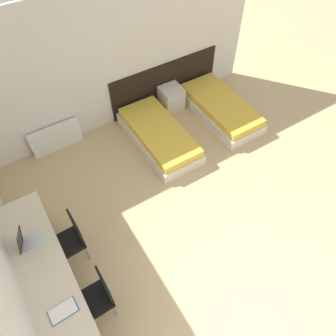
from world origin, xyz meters
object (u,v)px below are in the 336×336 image
bed_near_window (159,136)px  bed_near_door (220,108)px  chair_near_laptop (71,238)px  laptop (27,241)px  nightstand (171,98)px  chair_near_notebook (98,296)px

bed_near_window → bed_near_door: same height
bed_near_door → chair_near_laptop: size_ratio=2.01×
chair_near_laptop → laptop: 0.59m
chair_near_laptop → laptop: laptop is taller
bed_near_door → bed_near_window: bearing=180.0°
bed_near_window → chair_near_laptop: chair_near_laptop is taller
bed_near_door → nightstand: bearing=135.5°
chair_near_laptop → laptop: (-0.49, 0.06, 0.33)m
bed_near_door → chair_near_notebook: size_ratio=2.01×
chair_near_laptop → nightstand: bearing=33.1°
chair_near_notebook → nightstand: bearing=44.9°
bed_near_door → chair_near_notebook: (-3.73, -2.28, 0.34)m
nightstand → chair_near_notebook: bearing=-134.7°
chair_near_notebook → bed_near_door: bearing=31.0°
bed_near_window → bed_near_door: (1.49, 0.00, 0.00)m
nightstand → bed_near_door: bearing=-44.5°
chair_near_laptop → chair_near_notebook: size_ratio=1.00×
bed_near_window → nightstand: (0.74, 0.73, 0.08)m
bed_near_window → laptop: (-2.73, -1.29, 0.67)m
nightstand → chair_near_notebook: (-2.98, -3.01, 0.26)m
nightstand → laptop: 4.07m
bed_near_window → chair_near_notebook: bearing=-134.4°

